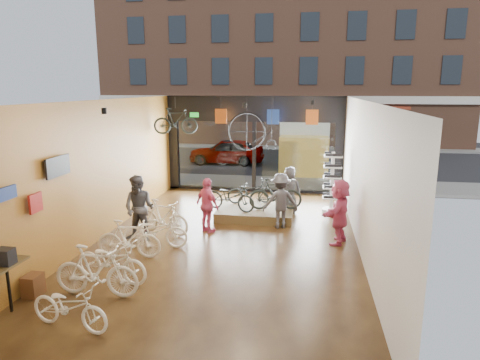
% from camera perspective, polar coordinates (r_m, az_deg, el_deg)
% --- Properties ---
extents(ground_plane, '(7.00, 12.00, 0.04)m').
position_cam_1_polar(ground_plane, '(11.77, -1.84, -8.36)').
color(ground_plane, black).
rests_on(ground_plane, ground).
extents(ceiling, '(7.00, 12.00, 0.04)m').
position_cam_1_polar(ceiling, '(11.02, -1.97, 10.67)').
color(ceiling, black).
rests_on(ceiling, ground).
extents(wall_left, '(0.04, 12.00, 3.80)m').
position_cam_1_polar(wall_left, '(12.39, -18.11, 1.30)').
color(wall_left, '#B0842D').
rests_on(wall_left, ground).
extents(wall_right, '(0.04, 12.00, 3.80)m').
position_cam_1_polar(wall_right, '(11.13, 16.18, 0.24)').
color(wall_right, beige).
rests_on(wall_right, ground).
extents(wall_back, '(7.00, 0.04, 3.80)m').
position_cam_1_polar(wall_back, '(5.69, -13.66, -11.14)').
color(wall_back, beige).
rests_on(wall_back, ground).
extents(storefront, '(7.00, 0.26, 3.80)m').
position_cam_1_polar(storefront, '(17.09, 1.91, 4.78)').
color(storefront, black).
rests_on(storefront, ground).
extents(exit_sign, '(0.35, 0.06, 0.18)m').
position_cam_1_polar(exit_sign, '(17.32, -6.10, 8.64)').
color(exit_sign, '#198C26').
rests_on(exit_sign, storefront).
extents(street_road, '(30.00, 18.00, 0.02)m').
position_cam_1_polar(street_road, '(26.23, 4.34, 3.16)').
color(street_road, black).
rests_on(street_road, ground).
extents(sidewalk_near, '(30.00, 2.40, 0.12)m').
position_cam_1_polar(sidewalk_near, '(18.59, 2.33, -0.38)').
color(sidewalk_near, slate).
rests_on(sidewalk_near, ground).
extents(sidewalk_far, '(30.00, 2.00, 0.12)m').
position_cam_1_polar(sidewalk_far, '(30.17, 4.98, 4.48)').
color(sidewalk_far, slate).
rests_on(sidewalk_far, ground).
extents(opposite_building, '(26.00, 5.00, 14.00)m').
position_cam_1_polar(opposite_building, '(32.51, 5.55, 17.28)').
color(opposite_building, brown).
rests_on(opposite_building, ground).
extents(street_car, '(4.07, 1.64, 1.39)m').
position_cam_1_polar(street_car, '(23.48, -1.79, 3.85)').
color(street_car, gray).
rests_on(street_car, street_road).
extents(box_truck, '(2.33, 6.99, 2.76)m').
position_cam_1_polar(box_truck, '(21.99, 8.59, 4.95)').
color(box_truck, silver).
rests_on(box_truck, street_road).
extents(floor_bike_0, '(1.65, 0.84, 0.83)m').
position_cam_1_polar(floor_bike_0, '(8.26, -21.77, -15.40)').
color(floor_bike_0, white).
rests_on(floor_bike_0, ground_plane).
extents(floor_bike_1, '(1.78, 0.52, 1.07)m').
position_cam_1_polar(floor_bike_1, '(9.19, -18.63, -11.42)').
color(floor_bike_1, white).
rests_on(floor_bike_1, ground_plane).
extents(floor_bike_2, '(1.85, 0.96, 0.92)m').
position_cam_1_polar(floor_bike_2, '(9.78, -16.77, -10.29)').
color(floor_bike_2, white).
rests_on(floor_bike_2, ground_plane).
extents(floor_bike_3, '(1.63, 0.56, 0.96)m').
position_cam_1_polar(floor_bike_3, '(10.94, -14.61, -7.60)').
color(floor_bike_3, white).
rests_on(floor_bike_3, ground_plane).
extents(floor_bike_4, '(1.78, 0.80, 0.90)m').
position_cam_1_polar(floor_bike_4, '(11.46, -11.28, -6.69)').
color(floor_bike_4, white).
rests_on(floor_bike_4, ground_plane).
extents(floor_bike_5, '(1.74, 0.93, 1.01)m').
position_cam_1_polar(floor_bike_5, '(12.43, -10.22, -4.87)').
color(floor_bike_5, white).
rests_on(floor_bike_5, ground_plane).
extents(display_platform, '(2.40, 1.80, 0.30)m').
position_cam_1_polar(display_platform, '(13.90, 2.08, -4.36)').
color(display_platform, '#4A381C').
rests_on(display_platform, ground_plane).
extents(display_bike_left, '(1.79, 1.08, 0.89)m').
position_cam_1_polar(display_bike_left, '(13.50, -1.32, -2.24)').
color(display_bike_left, black).
rests_on(display_bike_left, display_platform).
extents(display_bike_mid, '(1.74, 0.77, 1.01)m').
position_cam_1_polar(display_bike_mid, '(13.61, 4.76, -1.89)').
color(display_bike_mid, black).
rests_on(display_bike_mid, display_platform).
extents(display_bike_right, '(1.63, 0.91, 0.81)m').
position_cam_1_polar(display_bike_right, '(14.36, 1.41, -1.52)').
color(display_bike_right, black).
rests_on(display_bike_right, display_platform).
extents(customer_1, '(0.94, 0.76, 1.82)m').
position_cam_1_polar(customer_1, '(11.93, -13.28, -3.71)').
color(customer_1, '#3F3F44').
rests_on(customer_1, ground_plane).
extents(customer_2, '(0.98, 0.89, 1.60)m').
position_cam_1_polar(customer_2, '(12.35, -4.36, -3.39)').
color(customer_2, '#CC4C72').
rests_on(customer_2, ground_plane).
extents(customer_3, '(1.20, 0.91, 1.65)m').
position_cam_1_polar(customer_3, '(12.75, 5.42, -2.79)').
color(customer_3, '#3F3F44').
rests_on(customer_3, ground_plane).
extents(customer_4, '(0.83, 0.60, 1.57)m').
position_cam_1_polar(customer_4, '(14.33, 6.63, -1.31)').
color(customer_4, '#3F3F44').
rests_on(customer_4, ground_plane).
extents(customer_5, '(1.01, 1.72, 1.77)m').
position_cam_1_polar(customer_5, '(11.73, 13.12, -4.11)').
color(customer_5, '#CC4C72').
rests_on(customer_5, ground_plane).
extents(sunglasses_rack, '(0.66, 0.57, 2.04)m').
position_cam_1_polar(sunglasses_rack, '(14.60, 12.17, -0.29)').
color(sunglasses_rack, white).
rests_on(sunglasses_rack, ground_plane).
extents(wall_merch, '(0.40, 2.40, 2.60)m').
position_cam_1_polar(wall_merch, '(9.57, -26.62, -6.26)').
color(wall_merch, navy).
rests_on(wall_merch, wall_left).
extents(penny_farthing, '(1.71, 0.06, 1.37)m').
position_cam_1_polar(penny_farthing, '(15.59, 1.95, 6.28)').
color(penny_farthing, black).
rests_on(penny_farthing, ceiling).
extents(hung_bike, '(1.64, 0.83, 0.95)m').
position_cam_1_polar(hung_bike, '(15.80, -8.58, 7.77)').
color(hung_bike, black).
rests_on(hung_bike, ceiling).
extents(jersey_left, '(0.45, 0.03, 0.55)m').
position_cam_1_polar(jersey_left, '(16.38, -2.55, 8.49)').
color(jersey_left, '#CC5919').
rests_on(jersey_left, ceiling).
extents(jersey_mid, '(0.45, 0.03, 0.55)m').
position_cam_1_polar(jersey_mid, '(16.11, 4.43, 8.40)').
color(jersey_mid, '#1E3F99').
rests_on(jersey_mid, ceiling).
extents(jersey_right, '(0.45, 0.03, 0.55)m').
position_cam_1_polar(jersey_right, '(16.05, 9.59, 8.26)').
color(jersey_right, '#CC5919').
rests_on(jersey_right, ceiling).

